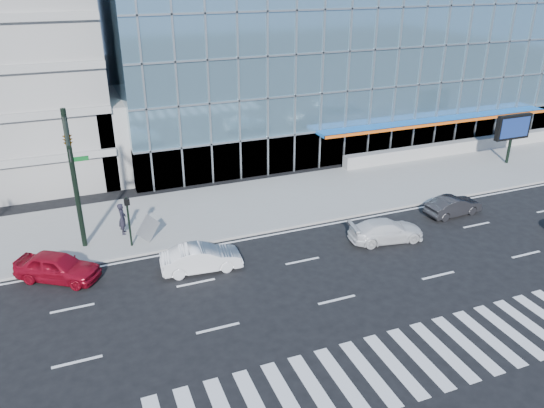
{
  "coord_description": "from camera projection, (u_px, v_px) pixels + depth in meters",
  "views": [
    {
      "loc": [
        -10.89,
        -22.88,
        14.83
      ],
      "look_at": [
        -0.61,
        3.0,
        2.29
      ],
      "focal_mm": 35.0,
      "sensor_mm": 36.0,
      "label": 1
    }
  ],
  "objects": [
    {
      "name": "ground",
      "position": [
        302.0,
        261.0,
        29.15
      ],
      "size": [
        160.0,
        160.0,
        0.0
      ],
      "primitive_type": "plane",
      "color": "black",
      "rests_on": "ground"
    },
    {
      "name": "sidewalk",
      "position": [
        253.0,
        204.0,
        35.9
      ],
      "size": [
        120.0,
        8.0,
        0.15
      ],
      "primitive_type": "cube",
      "color": "gray",
      "rests_on": "ground"
    },
    {
      "name": "theatre_building",
      "position": [
        323.0,
        46.0,
        52.81
      ],
      "size": [
        42.0,
        26.0,
        15.0
      ],
      "primitive_type": "cube",
      "color": "#6590A8",
      "rests_on": "ground"
    },
    {
      "name": "ramp_block",
      "position": [
        136.0,
        133.0,
        41.15
      ],
      "size": [
        6.0,
        8.0,
        6.0
      ],
      "primitive_type": "cube",
      "color": "gray",
      "rests_on": "ground"
    },
    {
      "name": "retaining_wall",
      "position": [
        495.0,
        142.0,
        46.79
      ],
      "size": [
        30.0,
        0.8,
        1.0
      ],
      "primitive_type": "cube",
      "color": "gray",
      "rests_on": "sidewalk"
    },
    {
      "name": "traffic_signal",
      "position": [
        70.0,
        153.0,
        26.79
      ],
      "size": [
        1.14,
        5.74,
        8.0
      ],
      "color": "black",
      "rests_on": "sidewalk"
    },
    {
      "name": "ped_signal_post",
      "position": [
        128.0,
        214.0,
        29.6
      ],
      "size": [
        0.3,
        0.33,
        3.0
      ],
      "color": "black",
      "rests_on": "sidewalk"
    },
    {
      "name": "marquee_sign",
      "position": [
        513.0,
        128.0,
        42.06
      ],
      "size": [
        3.2,
        0.43,
        4.0
      ],
      "color": "black",
      "rests_on": "sidewalk"
    },
    {
      "name": "white_suv",
      "position": [
        386.0,
        230.0,
        31.08
      ],
      "size": [
        4.67,
        2.39,
        1.3
      ],
      "primitive_type": "imported",
      "rotation": [
        0.0,
        0.0,
        1.44
      ],
      "color": "white",
      "rests_on": "ground"
    },
    {
      "name": "white_sedan",
      "position": [
        201.0,
        258.0,
        28.02
      ],
      "size": [
        4.38,
        1.85,
        1.41
      ],
      "primitive_type": "imported",
      "rotation": [
        0.0,
        0.0,
        1.48
      ],
      "color": "white",
      "rests_on": "ground"
    },
    {
      "name": "dark_sedan",
      "position": [
        453.0,
        206.0,
        34.3
      ],
      "size": [
        3.93,
        1.61,
        1.27
      ],
      "primitive_type": "imported",
      "rotation": [
        0.0,
        0.0,
        1.64
      ],
      "color": "black",
      "rests_on": "ground"
    },
    {
      "name": "red_sedan",
      "position": [
        57.0,
        267.0,
        27.15
      ],
      "size": [
        4.61,
        3.87,
        1.49
      ],
      "primitive_type": "imported",
      "rotation": [
        0.0,
        0.0,
        0.99
      ],
      "color": "maroon",
      "rests_on": "ground"
    },
    {
      "name": "pedestrian",
      "position": [
        122.0,
        219.0,
        31.45
      ],
      "size": [
        0.57,
        0.77,
        1.94
      ],
      "primitive_type": "imported",
      "rotation": [
        0.0,
        0.0,
        1.41
      ],
      "color": "black",
      "rests_on": "sidewalk"
    },
    {
      "name": "tilted_panel",
      "position": [
        148.0,
        228.0,
        30.42
      ],
      "size": [
        1.59,
        1.03,
        1.84
      ],
      "primitive_type": "cube",
      "rotation": [
        0.0,
        0.81,
        0.56
      ],
      "color": "gray",
      "rests_on": "sidewalk"
    }
  ]
}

